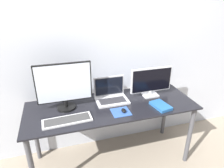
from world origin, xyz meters
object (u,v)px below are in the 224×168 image
at_px(keyboard, 67,120).
at_px(monitor_left, 64,86).
at_px(laptop, 111,94).
at_px(monitor_right, 151,82).
at_px(book, 161,106).
at_px(mouse, 124,111).

bearing_deg(keyboard, monitor_left, 86.93).
height_order(monitor_left, laptop, monitor_left).
bearing_deg(monitor_right, monitor_left, -180.00).
xyz_separation_m(monitor_right, laptop, (-0.46, 0.05, -0.12)).
distance_m(monitor_left, monitor_right, 0.96).
xyz_separation_m(laptop, book, (0.46, -0.31, -0.05)).
height_order(monitor_right, keyboard, monitor_right).
bearing_deg(monitor_right, mouse, -148.90).
distance_m(laptop, book, 0.55).
distance_m(monitor_left, book, 1.02).
bearing_deg(monitor_left, book, -15.49).
bearing_deg(mouse, keyboard, 179.03).
bearing_deg(book, monitor_right, 88.12).
bearing_deg(monitor_left, laptop, 5.46).
height_order(laptop, keyboard, laptop).
bearing_deg(monitor_left, mouse, -24.91).
relative_size(monitor_left, mouse, 7.94).
bearing_deg(keyboard, mouse, -0.97).
distance_m(monitor_right, mouse, 0.51).
height_order(keyboard, mouse, mouse).
xyz_separation_m(mouse, book, (0.41, -0.01, -0.01)).
relative_size(laptop, book, 1.46).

